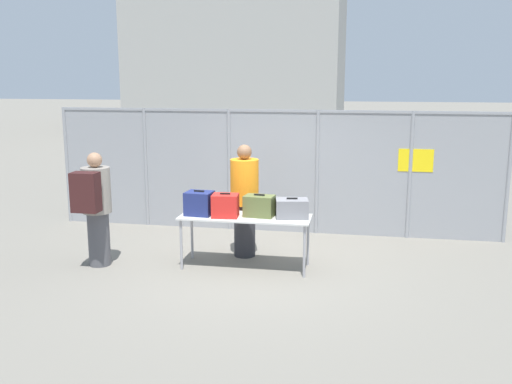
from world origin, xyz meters
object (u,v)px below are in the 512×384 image
security_worker_near (245,199)px  inspection_table (245,220)px  suitcase_navy (199,203)px  traveler_hooded (95,205)px  suitcase_grey (292,208)px  suitcase_olive (259,206)px  utility_trailer (356,198)px  suitcase_red (225,206)px

security_worker_near → inspection_table: bearing=102.6°
suitcase_navy → security_worker_near: (0.57, 0.59, -0.04)m
inspection_table → traveler_hooded: (-2.22, -0.35, 0.22)m
inspection_table → suitcase_grey: 0.73m
suitcase_olive → suitcase_grey: (0.49, 0.01, -0.02)m
suitcase_olive → security_worker_near: 0.62m
suitcase_navy → suitcase_grey: (1.40, 0.07, -0.04)m
suitcase_olive → security_worker_near: bearing=122.3°
suitcase_navy → traveler_hooded: 1.56m
suitcase_grey → traveler_hooded: 2.95m
utility_trailer → traveler_hooded: bearing=-134.1°
inspection_table → utility_trailer: size_ratio=0.49×
security_worker_near → utility_trailer: security_worker_near is taller
suitcase_red → utility_trailer: 4.16m
suitcase_red → suitcase_grey: suitcase_red is taller
traveler_hooded → utility_trailer: traveler_hooded is taller
suitcase_grey → security_worker_near: bearing=147.6°
suitcase_olive → inspection_table: bearing=-170.1°
inspection_table → traveler_hooded: traveler_hooded is taller
utility_trailer → suitcase_navy: bearing=-122.4°
inspection_table → traveler_hooded: size_ratio=1.12×
inspection_table → suitcase_navy: 0.74m
suitcase_navy → utility_trailer: bearing=57.6°
suitcase_red → traveler_hooded: bearing=-172.1°
suitcase_red → suitcase_grey: (0.98, 0.13, -0.03)m
inspection_table → utility_trailer: (1.60, 3.59, -0.34)m
traveler_hooded → security_worker_near: bearing=36.4°
inspection_table → traveler_hooded: 2.26m
suitcase_red → suitcase_grey: bearing=7.4°
suitcase_olive → suitcase_navy: bearing=-175.8°
inspection_table → suitcase_red: suitcase_red is taller
suitcase_navy → suitcase_grey: 1.40m
suitcase_olive → traveler_hooded: 2.46m
inspection_table → suitcase_grey: (0.70, 0.04, 0.20)m
suitcase_navy → suitcase_olive: size_ratio=0.90×
inspection_table → suitcase_red: bearing=-163.3°
suitcase_red → traveler_hooded: (-1.94, -0.27, -0.01)m
security_worker_near → utility_trailer: 3.52m
inspection_table → suitcase_navy: bearing=-177.5°
suitcase_grey → security_worker_near: security_worker_near is taller
suitcase_red → utility_trailer: size_ratio=0.10×
inspection_table → suitcase_olive: 0.31m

